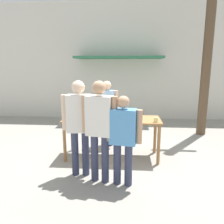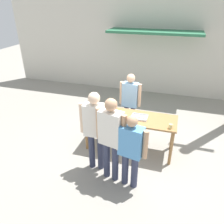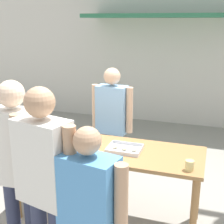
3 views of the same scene
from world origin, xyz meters
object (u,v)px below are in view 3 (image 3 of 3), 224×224
Objects in this scene: beer_cup at (190,165)px; person_customer_waiting_in_line at (45,177)px; person_server_behind_table at (112,118)px; person_customer_with_cup at (89,209)px; person_customer_holding_hotdog at (17,160)px; condiment_jar_mustard at (20,144)px; condiment_jar_ketchup at (28,145)px; food_tray_buns at (125,149)px; food_tray_sausages at (70,142)px.

beer_cup is 1.38m from person_customer_waiting_in_line.
beer_cup is at bearing -38.43° from person_server_behind_table.
person_server_behind_table reaches higher than person_customer_with_cup.
condiment_jar_mustard is at bearing -61.43° from person_customer_holding_hotdog.
condiment_jar_mustard is at bearing 179.30° from condiment_jar_ketchup.
food_tray_buns is 5.27× the size of condiment_jar_ketchup.
person_customer_holding_hotdog reaches higher than beer_cup.
condiment_jar_ketchup reaches higher than food_tray_buns.
beer_cup is 0.06× the size of person_customer_with_cup.
person_customer_waiting_in_line is (0.71, -0.84, 0.14)m from condiment_jar_ketchup.
condiment_jar_mustard is 1.89m from beer_cup.
person_customer_holding_hotdog is at bearing -63.90° from condiment_jar_ketchup.
person_customer_waiting_in_line is at bearing -73.91° from food_tray_sausages.
person_customer_holding_hotdog reaches higher than food_tray_buns.
condiment_jar_mustard is 1.53m from person_customer_with_cup.
person_server_behind_table is 0.94× the size of person_customer_holding_hotdog.
condiment_jar_ketchup is at bearing -165.55° from food_tray_buns.
condiment_jar_mustard is 1.29m from person_server_behind_table.
person_customer_holding_hotdog is (-0.76, -0.90, 0.15)m from food_tray_buns.
food_tray_sausages is at bearing -106.07° from person_server_behind_table.
person_customer_waiting_in_line is (0.81, -0.84, 0.14)m from condiment_jar_mustard.
food_tray_buns is 3.71× the size of beer_cup.
person_server_behind_table is at bearing -65.86° from person_customer_with_cup.
person_customer_waiting_in_line reaches higher than food_tray_buns.
condiment_jar_ketchup is 1.79m from beer_cup.
person_customer_with_cup is 0.87× the size of person_customer_waiting_in_line.
condiment_jar_ketchup is (0.10, -0.00, 0.00)m from condiment_jar_mustard.
food_tray_sausages is 1.17m from person_customer_waiting_in_line.
person_server_behind_table is 1.07× the size of person_customer_with_cup.
condiment_jar_mustard is at bearing -150.81° from food_tray_sausages.
condiment_jar_mustard is 0.04× the size of person_server_behind_table.
person_customer_waiting_in_line is (0.32, -1.11, 0.16)m from food_tray_sausages.
person_customer_with_cup is 0.45m from person_customer_waiting_in_line.
beer_cup is at bearing -114.76° from person_customer_with_cup.
beer_cup reaches higher than food_tray_sausages.
person_server_behind_table is at bearing 117.85° from food_tray_buns.
person_customer_with_cup is at bearing -36.89° from condiment_jar_mustard.
person_server_behind_table reaches higher than food_tray_buns.
food_tray_buns is (0.68, -0.00, 0.00)m from food_tray_sausages.
food_tray_buns is 1.10m from condiment_jar_ketchup.
person_server_behind_table is (0.76, 1.03, 0.07)m from condiment_jar_mustard.
food_tray_sausages is at bearing -60.70° from person_customer_waiting_in_line.
person_customer_with_cup is at bearing -72.82° from person_server_behind_table.
person_customer_with_cup reaches higher than condiment_jar_ketchup.
person_customer_with_cup is at bearing -87.02° from food_tray_buns.
food_tray_buns is at bearing 14.45° from condiment_jar_ketchup.
person_customer_waiting_in_line reaches higher than beer_cup.
person_customer_waiting_in_line is at bearing -142.00° from beer_cup.
person_customer_holding_hotdog reaches higher than person_server_behind_table.
person_server_behind_table is 1.87m from person_customer_waiting_in_line.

